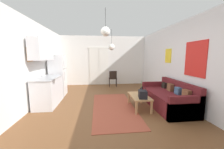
{
  "coord_description": "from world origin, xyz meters",
  "views": [
    {
      "loc": [
        -0.36,
        -3.59,
        1.56
      ],
      "look_at": [
        0.14,
        0.9,
        0.95
      ],
      "focal_mm": 21.29,
      "sensor_mm": 36.0,
      "label": 1
    }
  ],
  "objects_px": {
    "coffee_table": "(139,97)",
    "couch": "(169,98)",
    "bamboo_vase": "(141,91)",
    "refrigerator": "(58,75)",
    "accent_chair": "(113,78)",
    "handbag": "(143,94)",
    "pendant_lamp_near": "(105,32)",
    "pendant_lamp_far": "(112,47)"
  },
  "relations": [
    {
      "from": "bamboo_vase",
      "to": "refrigerator",
      "type": "distance_m",
      "value": 3.34
    },
    {
      "from": "coffee_table",
      "to": "pendant_lamp_near",
      "type": "bearing_deg",
      "value": -152.36
    },
    {
      "from": "accent_chair",
      "to": "handbag",
      "type": "bearing_deg",
      "value": 101.85
    },
    {
      "from": "coffee_table",
      "to": "couch",
      "type": "bearing_deg",
      "value": 0.09
    },
    {
      "from": "couch",
      "to": "pendant_lamp_near",
      "type": "height_order",
      "value": "pendant_lamp_near"
    },
    {
      "from": "refrigerator",
      "to": "handbag",
      "type": "bearing_deg",
      "value": -35.11
    },
    {
      "from": "coffee_table",
      "to": "bamboo_vase",
      "type": "bearing_deg",
      "value": 59.47
    },
    {
      "from": "couch",
      "to": "pendant_lamp_far",
      "type": "distance_m",
      "value": 2.95
    },
    {
      "from": "handbag",
      "to": "pendant_lamp_near",
      "type": "bearing_deg",
      "value": -164.78
    },
    {
      "from": "pendant_lamp_far",
      "to": "handbag",
      "type": "bearing_deg",
      "value": -72.63
    },
    {
      "from": "handbag",
      "to": "refrigerator",
      "type": "height_order",
      "value": "refrigerator"
    },
    {
      "from": "bamboo_vase",
      "to": "accent_chair",
      "type": "bearing_deg",
      "value": 101.48
    },
    {
      "from": "coffee_table",
      "to": "pendant_lamp_far",
      "type": "distance_m",
      "value": 2.52
    },
    {
      "from": "pendant_lamp_far",
      "to": "couch",
      "type": "bearing_deg",
      "value": -48.9
    },
    {
      "from": "coffee_table",
      "to": "handbag",
      "type": "xyz_separation_m",
      "value": [
        0.01,
        -0.26,
        0.16
      ]
    },
    {
      "from": "couch",
      "to": "bamboo_vase",
      "type": "distance_m",
      "value": 0.88
    },
    {
      "from": "bamboo_vase",
      "to": "refrigerator",
      "type": "xyz_separation_m",
      "value": [
        -2.95,
        1.52,
        0.32
      ]
    },
    {
      "from": "couch",
      "to": "bamboo_vase",
      "type": "relative_size",
      "value": 4.87
    },
    {
      "from": "refrigerator",
      "to": "accent_chair",
      "type": "height_order",
      "value": "refrigerator"
    },
    {
      "from": "handbag",
      "to": "accent_chair",
      "type": "bearing_deg",
      "value": 97.91
    },
    {
      "from": "couch",
      "to": "accent_chair",
      "type": "bearing_deg",
      "value": 114.87
    },
    {
      "from": "coffee_table",
      "to": "refrigerator",
      "type": "xyz_separation_m",
      "value": [
        -2.83,
        1.74,
        0.47
      ]
    },
    {
      "from": "handbag",
      "to": "pendant_lamp_far",
      "type": "xyz_separation_m",
      "value": [
        -0.65,
        2.09,
        1.45
      ]
    },
    {
      "from": "refrigerator",
      "to": "pendant_lamp_far",
      "type": "distance_m",
      "value": 2.47
    },
    {
      "from": "handbag",
      "to": "accent_chair",
      "type": "relative_size",
      "value": 0.4
    },
    {
      "from": "bamboo_vase",
      "to": "refrigerator",
      "type": "relative_size",
      "value": 0.24
    },
    {
      "from": "pendant_lamp_near",
      "to": "pendant_lamp_far",
      "type": "bearing_deg",
      "value": 80.42
    },
    {
      "from": "bamboo_vase",
      "to": "pendant_lamp_near",
      "type": "height_order",
      "value": "pendant_lamp_near"
    },
    {
      "from": "couch",
      "to": "bamboo_vase",
      "type": "bearing_deg",
      "value": 165.65
    },
    {
      "from": "refrigerator",
      "to": "accent_chair",
      "type": "relative_size",
      "value": 1.96
    },
    {
      "from": "refrigerator",
      "to": "coffee_table",
      "type": "bearing_deg",
      "value": -31.56
    },
    {
      "from": "couch",
      "to": "refrigerator",
      "type": "xyz_separation_m",
      "value": [
        -3.78,
        1.74,
        0.54
      ]
    },
    {
      "from": "refrigerator",
      "to": "pendant_lamp_near",
      "type": "bearing_deg",
      "value": -51.99
    },
    {
      "from": "refrigerator",
      "to": "pendant_lamp_near",
      "type": "height_order",
      "value": "pendant_lamp_near"
    },
    {
      "from": "refrigerator",
      "to": "pendant_lamp_near",
      "type": "relative_size",
      "value": 2.53
    },
    {
      "from": "couch",
      "to": "pendant_lamp_near",
      "type": "relative_size",
      "value": 2.99
    },
    {
      "from": "coffee_table",
      "to": "handbag",
      "type": "height_order",
      "value": "handbag"
    },
    {
      "from": "handbag",
      "to": "accent_chair",
      "type": "xyz_separation_m",
      "value": [
        -0.46,
        3.28,
        -0.04
      ]
    },
    {
      "from": "refrigerator",
      "to": "pendant_lamp_far",
      "type": "relative_size",
      "value": 1.92
    },
    {
      "from": "pendant_lamp_near",
      "to": "pendant_lamp_far",
      "type": "distance_m",
      "value": 2.42
    },
    {
      "from": "coffee_table",
      "to": "accent_chair",
      "type": "relative_size",
      "value": 1.13
    },
    {
      "from": "coffee_table",
      "to": "pendant_lamp_far",
      "type": "bearing_deg",
      "value": 109.33
    }
  ]
}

